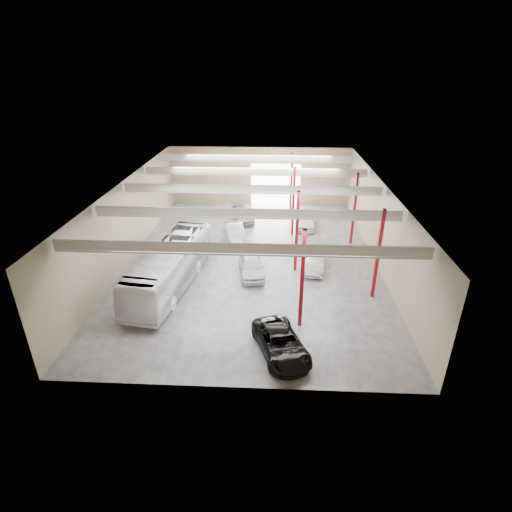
# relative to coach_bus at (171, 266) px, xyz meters

# --- Properties ---
(depot_shell) EXTENTS (22.12, 32.12, 7.06)m
(depot_shell) POSITION_rel_coach_bus_xyz_m (6.21, 5.62, 3.23)
(depot_shell) COLOR #3F3F43
(depot_shell) RESTS_ON ground
(coach_bus) EXTENTS (4.61, 12.80, 3.49)m
(coach_bus) POSITION_rel_coach_bus_xyz_m (0.00, 0.00, 0.00)
(coach_bus) COLOR white
(coach_bus) RESTS_ON ground
(black_sedan) EXTENTS (4.08, 5.87, 1.49)m
(black_sedan) POSITION_rel_coach_bus_xyz_m (8.58, -7.87, -1.00)
(black_sedan) COLOR black
(black_sedan) RESTS_ON ground
(car_row_a) EXTENTS (2.63, 5.03, 1.63)m
(car_row_a) POSITION_rel_coach_bus_xyz_m (6.18, 2.13, -0.93)
(car_row_a) COLOR silver
(car_row_a) RESTS_ON ground
(car_row_b) EXTENTS (2.73, 5.03, 1.57)m
(car_row_b) POSITION_rel_coach_bus_xyz_m (4.08, 9.63, -0.96)
(car_row_b) COLOR #B5B5BA
(car_row_b) RESTS_ON ground
(car_row_c) EXTENTS (3.35, 5.29, 1.43)m
(car_row_c) POSITION_rel_coach_bus_xyz_m (4.40, 14.83, -1.03)
(car_row_c) COLOR gray
(car_row_c) RESTS_ON ground
(car_right_near) EXTENTS (2.24, 4.77, 1.51)m
(car_right_near) POSITION_rel_coach_bus_xyz_m (11.58, 3.48, -0.99)
(car_right_near) COLOR silver
(car_right_near) RESTS_ON ground
(car_right_far) EXTENTS (2.46, 4.74, 1.54)m
(car_right_far) POSITION_rel_coach_bus_xyz_m (11.58, 13.10, -0.97)
(car_right_far) COLOR white
(car_right_far) RESTS_ON ground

